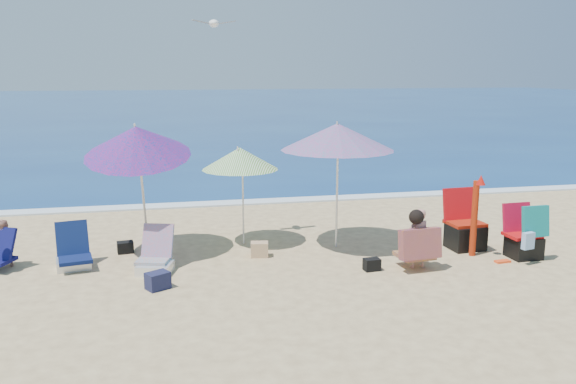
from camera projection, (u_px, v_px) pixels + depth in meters
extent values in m
plane|color=#D8BC84|center=(321.00, 275.00, 8.96)|extent=(120.00, 120.00, 0.00)
cube|color=navy|center=(190.00, 105.00, 52.08)|extent=(120.00, 80.00, 0.12)
cube|color=white|center=(265.00, 201.00, 13.84)|extent=(120.00, 0.50, 0.04)
cylinder|color=silver|center=(337.00, 190.00, 10.17)|extent=(0.04, 0.04, 2.04)
cone|color=#ED1F84|center=(337.00, 137.00, 9.94)|extent=(2.26, 2.26, 0.46)
cylinder|color=silver|center=(337.00, 125.00, 9.86)|extent=(0.04, 0.04, 0.12)
cylinder|color=silver|center=(243.00, 199.00, 10.41)|extent=(0.04, 0.04, 1.63)
cone|color=#389516|center=(240.00, 159.00, 10.19)|extent=(1.72, 1.72, 0.38)
cylinder|color=silver|center=(238.00, 149.00, 10.08)|extent=(0.03, 0.03, 0.10)
cylinder|color=silver|center=(143.00, 195.00, 9.93)|extent=(0.10, 0.52, 1.94)
cone|color=#A3176A|center=(137.00, 141.00, 9.49)|extent=(1.93, 1.99, 0.90)
cylinder|color=silver|center=(135.00, 128.00, 9.41)|extent=(0.04, 0.07, 0.14)
cylinder|color=#A2250B|center=(474.00, 219.00, 9.76)|extent=(0.13, 0.13, 1.28)
cone|color=red|center=(481.00, 180.00, 9.42)|extent=(0.18, 0.18, 0.16)
cube|color=#0C1846|center=(75.00, 260.00, 9.12)|extent=(0.56, 0.51, 0.06)
cube|color=#0B1840|center=(72.00, 238.00, 9.35)|extent=(0.53, 0.37, 0.52)
cube|color=silver|center=(74.00, 263.00, 9.25)|extent=(0.58, 0.54, 0.16)
cube|color=#E2754F|center=(153.00, 260.00, 9.09)|extent=(0.58, 0.54, 0.06)
cube|color=#EF545B|center=(158.00, 241.00, 9.23)|extent=(0.54, 0.40, 0.51)
cube|color=white|center=(155.00, 268.00, 9.02)|extent=(0.60, 0.57, 0.15)
cube|color=#9E1E0B|center=(465.00, 223.00, 10.23)|extent=(0.62, 0.56, 0.06)
cube|color=#BA0D12|center=(459.00, 204.00, 10.38)|extent=(0.60, 0.20, 0.59)
cube|color=black|center=(465.00, 237.00, 10.22)|extent=(0.60, 0.54, 0.42)
cube|color=red|center=(522.00, 235.00, 9.72)|extent=(0.53, 0.47, 0.05)
cube|color=#B10C2E|center=(517.00, 218.00, 9.87)|extent=(0.51, 0.17, 0.51)
cube|color=black|center=(524.00, 247.00, 9.74)|extent=(0.51, 0.46, 0.36)
cube|color=#0B8A87|center=(536.00, 221.00, 9.44)|extent=(0.46, 0.18, 0.51)
cube|color=#8EB5E4|center=(528.00, 241.00, 9.32)|extent=(0.21, 0.13, 0.27)
imported|color=tan|center=(418.00, 238.00, 9.20)|extent=(0.37, 0.26, 0.96)
cube|color=#400E68|center=(414.00, 255.00, 9.28)|extent=(0.58, 0.52, 0.06)
cube|color=#3B1070|center=(420.00, 244.00, 9.02)|extent=(0.68, 0.30, 0.49)
sphere|color=black|center=(416.00, 217.00, 9.02)|extent=(0.23, 0.23, 0.23)
imported|color=tan|center=(5.00, 243.00, 9.27)|extent=(0.45, 0.41, 0.76)
cube|color=#0D0F4A|center=(1.00, 243.00, 9.15)|extent=(0.53, 0.43, 0.49)
cube|color=#1C1E3D|center=(158.00, 281.00, 8.36)|extent=(0.39, 0.35, 0.24)
cube|color=black|center=(125.00, 247.00, 10.01)|extent=(0.29, 0.23, 0.20)
cube|color=tan|center=(259.00, 249.00, 9.81)|extent=(0.32, 0.25, 0.25)
cube|color=#1B1B3B|center=(457.00, 237.00, 10.52)|extent=(0.37, 0.28, 0.27)
cube|color=black|center=(372.00, 264.00, 9.14)|extent=(0.26, 0.19, 0.19)
cube|color=#FF4B1A|center=(503.00, 261.00, 9.53)|extent=(0.26, 0.14, 0.03)
ellipsoid|color=white|center=(214.00, 24.00, 9.94)|extent=(0.22, 0.36, 0.13)
cube|color=gray|center=(202.00, 22.00, 9.86)|extent=(0.35, 0.14, 0.07)
cube|color=#94979C|center=(226.00, 23.00, 9.98)|extent=(0.35, 0.14, 0.07)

